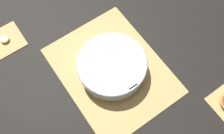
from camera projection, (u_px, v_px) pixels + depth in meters
name	position (u px, v px, depth m)	size (l,w,h in m)	color
ground_plane	(112.00, 71.00, 0.94)	(6.00, 6.00, 0.00)	black
bamboo_mat_center	(112.00, 70.00, 0.93)	(0.44, 0.34, 0.01)	tan
coaster_mat_far_right	(5.00, 40.00, 0.98)	(0.13, 0.13, 0.01)	tan
fruit_salad_bowl	(112.00, 66.00, 0.90)	(0.24, 0.24, 0.07)	silver
banana_coin_single	(5.00, 39.00, 0.98)	(0.03, 0.03, 0.01)	beige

